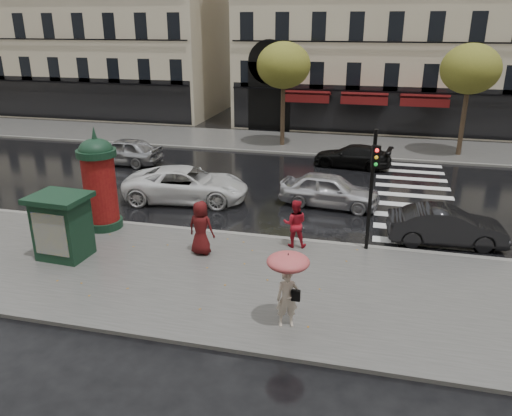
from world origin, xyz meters
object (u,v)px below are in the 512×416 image
(car_black, at_px, (352,156))
(morris_column, at_px, (99,180))
(man_burgundy, at_px, (201,228))
(car_darkgrey, at_px, (446,226))
(woman_umbrella, at_px, (288,278))
(traffic_light, at_px, (373,179))
(car_white, at_px, (187,184))
(woman_red, at_px, (295,223))
(newsstand, at_px, (62,225))
(car_far_silver, at_px, (123,151))
(car_silver, at_px, (330,190))

(car_black, bearing_deg, morris_column, -30.35)
(man_burgundy, bearing_deg, car_black, -100.35)
(morris_column, xyz_separation_m, car_darkgrey, (12.97, 1.80, -1.35))
(woman_umbrella, distance_m, morris_column, 9.69)
(morris_column, height_order, traffic_light, traffic_light)
(woman_umbrella, xyz_separation_m, car_white, (-6.32, 9.04, -0.76))
(man_burgundy, bearing_deg, woman_umbrella, 143.64)
(woman_red, height_order, car_darkgrey, woman_red)
(newsstand, xyz_separation_m, car_black, (8.88, 14.34, -0.64))
(woman_umbrella, height_order, man_burgundy, woman_umbrella)
(morris_column, xyz_separation_m, traffic_light, (10.19, 0.32, 0.69))
(woman_red, xyz_separation_m, car_black, (1.35, 11.62, -0.37))
(newsstand, distance_m, car_darkgrey, 13.66)
(woman_red, xyz_separation_m, car_darkgrey, (5.35, 1.80, -0.30))
(woman_red, height_order, car_black, woman_red)
(woman_red, bearing_deg, car_white, -42.70)
(morris_column, distance_m, car_black, 14.75)
(newsstand, relative_size, car_darkgrey, 0.53)
(traffic_light, bearing_deg, car_far_silver, 148.12)
(man_burgundy, distance_m, car_black, 13.72)
(woman_umbrella, height_order, car_silver, woman_umbrella)
(woman_umbrella, bearing_deg, car_silver, 89.36)
(woman_red, bearing_deg, car_silver, -106.30)
(car_white, bearing_deg, car_darkgrey, -109.05)
(car_far_silver, bearing_deg, car_white, 51.42)
(car_white, bearing_deg, traffic_light, -121.85)
(woman_umbrella, height_order, woman_red, woman_umbrella)
(traffic_light, distance_m, car_black, 11.56)
(car_silver, relative_size, car_darkgrey, 1.05)
(morris_column, relative_size, newsstand, 1.79)
(morris_column, xyz_separation_m, car_far_silver, (-3.90, 9.08, -1.27))
(woman_umbrella, xyz_separation_m, car_far_silver, (-12.17, 14.11, -0.76))
(traffic_light, height_order, newsstand, traffic_light)
(newsstand, bearing_deg, woman_umbrella, -15.79)
(car_far_silver, bearing_deg, man_burgundy, 41.39)
(car_silver, height_order, car_black, car_silver)
(man_burgundy, distance_m, newsstand, 4.68)
(woman_red, relative_size, car_far_silver, 0.39)
(woman_umbrella, height_order, morris_column, morris_column)
(man_burgundy, bearing_deg, traffic_light, -154.93)
(car_white, bearing_deg, woman_umbrella, -152.74)
(newsstand, relative_size, car_black, 0.52)
(car_darkgrey, xyz_separation_m, car_black, (-4.00, 9.82, -0.06))
(man_burgundy, xyz_separation_m, morris_column, (-4.57, 1.37, 0.96))
(car_silver, relative_size, car_far_silver, 0.97)
(car_black, xyz_separation_m, car_far_silver, (-12.87, -2.54, 0.14))
(man_burgundy, relative_size, morris_column, 0.48)
(car_silver, bearing_deg, woman_umbrella, -174.61)
(car_black, bearing_deg, newsstand, -24.46)
(newsstand, height_order, car_silver, newsstand)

